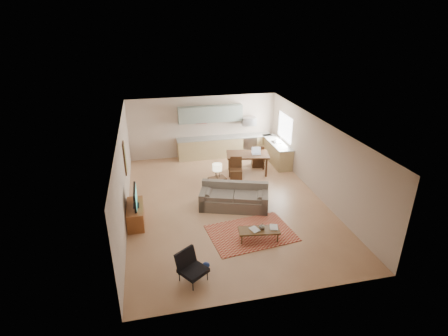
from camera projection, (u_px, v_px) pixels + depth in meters
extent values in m
plane|color=#A97A56|center=(226.00, 202.00, 11.95)|extent=(9.00, 9.00, 0.00)
plane|color=white|center=(226.00, 126.00, 10.86)|extent=(9.00, 9.00, 0.00)
plane|color=#B7A290|center=(203.00, 127.00, 15.42)|extent=(6.50, 0.00, 6.50)
plane|color=#B7A290|center=(273.00, 248.00, 7.38)|extent=(6.50, 0.00, 6.50)
plane|color=#B7A290|center=(123.00, 175.00, 10.75)|extent=(0.00, 9.00, 9.00)
plane|color=#B7A290|center=(318.00, 158.00, 12.05)|extent=(0.00, 9.00, 9.00)
cube|color=#A5A8AD|center=(248.00, 145.00, 15.90)|extent=(0.62, 0.62, 0.90)
cube|color=#A5A8AD|center=(249.00, 121.00, 15.48)|extent=(0.62, 0.40, 0.35)
cube|color=gray|center=(210.00, 114.00, 15.09)|extent=(2.80, 0.34, 0.70)
cube|color=white|center=(285.00, 127.00, 14.65)|extent=(0.02, 1.40, 1.05)
cube|color=maroon|center=(251.00, 233.00, 10.24)|extent=(2.60, 1.96, 0.02)
imported|color=#9C0A0C|center=(251.00, 231.00, 9.73)|extent=(0.40, 0.43, 0.03)
imported|color=navy|center=(270.00, 227.00, 9.91)|extent=(0.40, 0.43, 0.02)
imported|color=black|center=(262.00, 226.00, 9.82)|extent=(0.23, 0.23, 0.17)
imported|color=beige|center=(275.00, 140.00, 14.79)|extent=(0.13, 0.13, 0.19)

